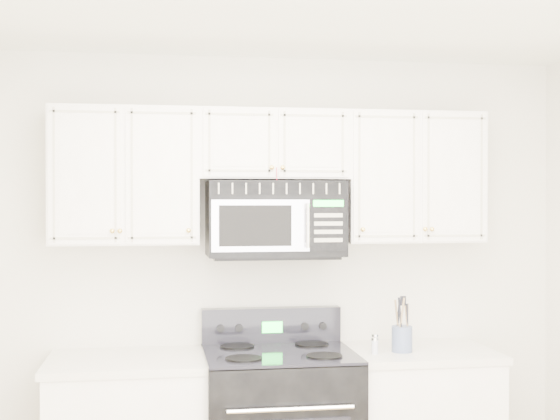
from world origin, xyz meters
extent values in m
cube|color=beige|center=(0.00, 1.75, 1.30)|extent=(3.50, 0.01, 2.60)
cube|color=silver|center=(-0.80, 1.44, 0.90)|extent=(0.86, 0.65, 0.04)
cube|color=silver|center=(0.80, 1.44, 0.90)|extent=(0.86, 0.65, 0.04)
cylinder|color=silver|center=(0.01, 1.02, 0.72)|extent=(0.64, 0.02, 0.02)
cube|color=black|center=(0.01, 1.40, 0.93)|extent=(0.81, 0.70, 0.02)
cube|color=black|center=(0.01, 1.71, 1.03)|extent=(0.81, 0.08, 0.21)
cube|color=#1FFF3C|center=(0.01, 1.67, 1.03)|extent=(0.12, 0.00, 0.06)
cube|color=silver|center=(-0.82, 1.58, 1.90)|extent=(0.80, 0.33, 0.75)
cube|color=silver|center=(0.82, 1.58, 1.90)|extent=(0.80, 0.33, 0.75)
cube|color=silver|center=(0.00, 1.58, 2.08)|extent=(0.84, 0.33, 0.39)
sphere|color=#E1BD58|center=(-0.84, 1.40, 1.60)|extent=(0.03, 0.03, 0.03)
sphere|color=#E1BD58|center=(-0.48, 1.40, 1.60)|extent=(0.03, 0.03, 0.03)
sphere|color=#E1BD58|center=(0.48, 1.40, 1.60)|extent=(0.03, 0.03, 0.03)
sphere|color=#E1BD58|center=(0.84, 1.40, 1.60)|extent=(0.03, 0.03, 0.03)
sphere|color=#E1BD58|center=(-0.03, 1.40, 1.94)|extent=(0.03, 0.03, 0.03)
sphere|color=#E1BD58|center=(0.03, 1.40, 1.94)|extent=(0.03, 0.03, 0.03)
cylinder|color=#B91931|center=(0.00, 1.40, 1.89)|extent=(0.01, 0.00, 0.10)
sphere|color=#E1BD58|center=(0.00, 1.40, 1.84)|extent=(0.03, 0.03, 0.03)
cube|color=black|center=(0.01, 1.56, 1.66)|extent=(0.76, 0.38, 0.42)
cube|color=#BAB39E|center=(0.01, 1.38, 1.83)|extent=(0.74, 0.01, 0.08)
cube|color=#B1B0C0|center=(-0.09, 1.37, 1.63)|extent=(0.53, 0.01, 0.28)
cube|color=black|center=(-0.12, 1.36, 1.63)|extent=(0.39, 0.01, 0.22)
cube|color=black|center=(0.28, 1.37, 1.63)|extent=(0.21, 0.01, 0.28)
cube|color=#1FFF3C|center=(0.28, 1.36, 1.75)|extent=(0.17, 0.00, 0.04)
cylinder|color=silver|center=(0.16, 1.33, 1.63)|extent=(0.02, 0.02, 0.24)
cylinder|color=#4E5A83|center=(0.70, 1.37, 0.99)|extent=(0.11, 0.11, 0.14)
cylinder|color=olive|center=(0.73, 1.37, 1.06)|extent=(0.01, 0.01, 0.25)
cylinder|color=black|center=(0.68, 1.40, 1.07)|extent=(0.01, 0.01, 0.27)
cylinder|color=olive|center=(0.68, 1.34, 1.08)|extent=(0.01, 0.01, 0.29)
cylinder|color=black|center=(0.73, 1.37, 1.06)|extent=(0.01, 0.01, 0.25)
cylinder|color=olive|center=(0.68, 1.40, 1.07)|extent=(0.01, 0.01, 0.27)
cylinder|color=black|center=(0.68, 1.34, 1.08)|extent=(0.01, 0.01, 0.29)
cylinder|color=olive|center=(0.73, 1.37, 1.06)|extent=(0.01, 0.01, 0.25)
cylinder|color=silver|center=(0.56, 1.43, 0.96)|extent=(0.04, 0.04, 0.08)
cylinder|color=silver|center=(0.56, 1.43, 1.00)|extent=(0.04, 0.04, 0.01)
cylinder|color=silver|center=(0.53, 1.34, 0.96)|extent=(0.04, 0.04, 0.07)
cylinder|color=silver|center=(0.53, 1.34, 1.00)|extent=(0.04, 0.04, 0.01)
camera|label=1|loc=(-0.64, -2.79, 1.76)|focal=50.00mm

